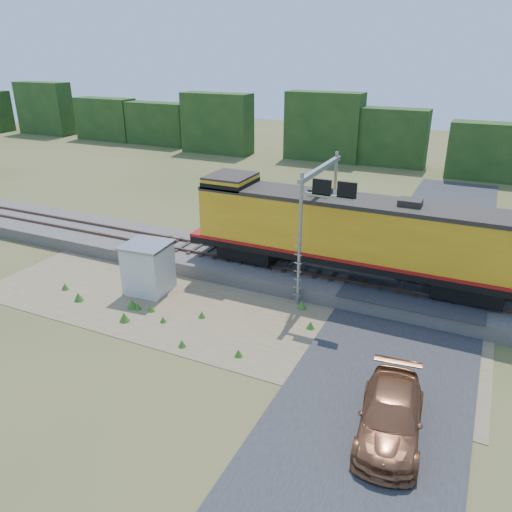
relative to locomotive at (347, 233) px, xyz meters
The scene contains 11 objects.
ground 7.56m from the locomotive, 117.91° to the right, with size 140.00×140.00×0.00m, color #475123.
ballast 4.32m from the locomotive, behind, with size 70.00×5.00×0.80m, color slate.
rails 4.01m from the locomotive, behind, with size 70.00×1.54×0.16m.
dirt_shoulder 8.25m from the locomotive, 133.28° to the right, with size 26.00×8.00×0.03m, color #8C7754.
road 7.26m from the locomotive, 53.99° to the right, with size 7.00×66.00×0.86m.
tree_line_north 32.16m from the locomotive, 95.67° to the left, with size 130.00×3.00×6.50m.
weed_clumps 9.51m from the locomotive, 138.54° to the right, with size 15.00×6.20×0.56m, color #376D1F, non-canonical shape.
locomotive is the anchor object (origin of this frame).
shed 10.86m from the locomotive, 153.24° to the right, with size 2.55×2.55×2.79m.
signal_gantry 2.40m from the locomotive, 152.40° to the right, with size 2.77×6.20×7.00m.
car 11.61m from the locomotive, 65.80° to the right, with size 2.10×5.16×1.50m, color brown.
Camera 1 is at (9.51, -18.63, 12.36)m, focal length 35.00 mm.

